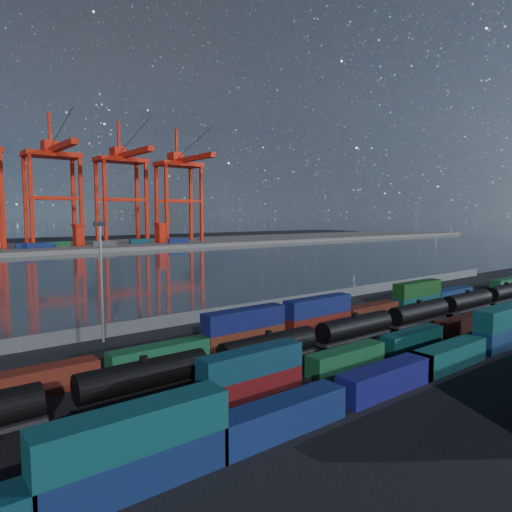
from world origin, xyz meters
TOP-DOWN VIEW (x-y plane):
  - ground at (0.00, 0.00)m, footprint 700.00×700.00m
  - harbor_water at (0.00, 105.00)m, footprint 700.00×700.00m
  - far_quay at (0.00, 210.00)m, footprint 700.00×70.00m
  - container_row_south at (-18.94, -9.04)m, footprint 140.53×2.55m
  - container_row_mid at (2.75, -2.06)m, footprint 140.37×2.25m
  - container_row_north at (-5.86, 11.70)m, footprint 140.95×2.45m
  - tanker_string at (-2.74, 4.46)m, footprint 106.29×2.86m
  - waterfront_fence at (-0.00, 28.00)m, footprint 160.12×0.12m
  - yard_light_mast at (-30.00, 26.00)m, footprint 1.60×0.40m
  - gantry_cranes at (-7.50, 203.20)m, footprint 201.05×50.02m
  - quay_containers at (-11.00, 195.46)m, footprint 172.58×10.99m
  - straddle_carriers at (-2.50, 200.00)m, footprint 140.00×7.00m

SIDE VIEW (x-z plane):
  - ground at x=0.00m, z-range 0.00..0.00m
  - harbor_water at x=0.00m, z-range 0.01..0.01m
  - far_quay at x=0.00m, z-range 0.00..2.00m
  - waterfront_fence at x=0.00m, z-range -0.10..2.10m
  - container_row_mid at x=2.75m, z-range -0.98..3.82m
  - container_row_north at x=-5.86m, z-range -0.70..4.52m
  - container_row_south at x=-18.94m, z-range -0.78..4.66m
  - tanker_string at x=-2.74m, z-range 0.01..4.09m
  - quay_containers at x=-11.00m, z-range 2.00..4.60m
  - straddle_carriers at x=-2.50m, z-range 2.27..13.37m
  - yard_light_mast at x=-30.00m, z-range 1.00..17.60m
  - gantry_cranes at x=-7.50m, z-range 7.65..75.39m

